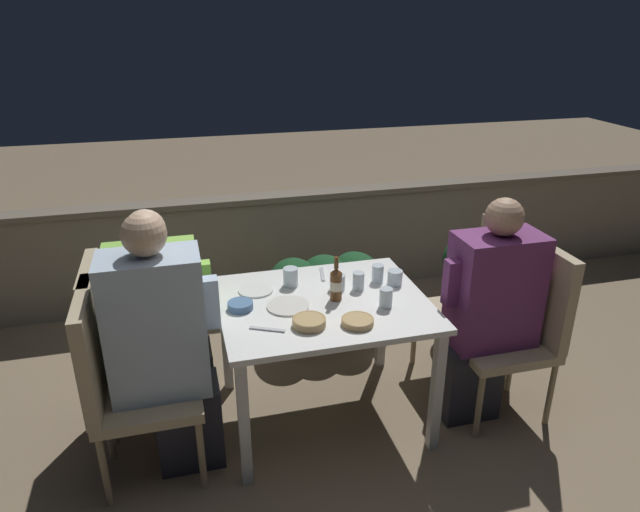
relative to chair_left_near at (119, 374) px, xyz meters
The scene contains 26 objects.
ground_plane 1.15m from the chair_left_near, ahead, with size 16.00×16.00×0.00m, color #847056.
parapet_wall 1.98m from the chair_left_near, 59.67° to the left, with size 9.00×0.18×0.81m.
dining_table 1.01m from the chair_left_near, ahead, with size 1.05×0.87×0.71m.
planter_hedge 1.56m from the chair_left_near, 37.38° to the left, with size 0.76×0.47×0.59m.
chair_left_near is the anchor object (origin of this frame).
person_blue_shirt 0.24m from the chair_left_near, ahead, with size 0.50×0.26×1.30m.
chair_left_far 0.31m from the chair_left_near, 91.82° to the left, with size 0.48×0.48×0.95m.
person_green_blouse 0.38m from the chair_left_near, 56.57° to the left, with size 0.51×0.26×1.21m.
chair_right_near 2.05m from the chair_left_near, ahead, with size 0.48×0.48×0.95m.
person_purple_stripe 1.83m from the chair_left_near, ahead, with size 0.51×0.26×1.23m.
chair_right_far 2.03m from the chair_left_near, ahead, with size 0.48×0.48×0.95m.
beer_bottle 1.10m from the chair_left_near, ahead, with size 0.06×0.06×0.23m.
plate_0 0.84m from the chair_left_near, ahead, with size 0.21×0.21×0.01m.
plate_1 0.79m from the chair_left_near, 27.35° to the left, with size 0.19×0.19×0.01m.
bowl_0 0.63m from the chair_left_near, 16.81° to the left, with size 0.13×0.13×0.04m.
bowl_1 1.11m from the chair_left_near, ahead, with size 0.15×0.15×0.03m.
bowl_2 0.89m from the chair_left_near, ahead, with size 0.16×0.16×0.04m.
glass_cup_0 1.25m from the chair_left_near, 10.97° to the left, with size 0.06×0.06×0.10m.
glass_cup_1 1.45m from the chair_left_near, ahead, with size 0.08×0.08×0.08m.
glass_cup_2 0.97m from the chair_left_near, 22.88° to the left, with size 0.08×0.08×0.10m.
glass_cup_3 1.30m from the chair_left_near, ahead, with size 0.07×0.07×0.10m.
glass_cup_4 1.15m from the chair_left_near, 13.45° to the left, with size 0.08×0.08×0.08m.
glass_cup_5 1.39m from the chair_left_near, 12.54° to the left, with size 0.06×0.06×0.10m.
fork_0 1.18m from the chair_left_near, 22.99° to the left, with size 0.05×0.17×0.01m.
fork_1 0.70m from the chair_left_near, ahead, with size 0.16×0.09×0.01m.
potted_plant 2.35m from the chair_left_near, 19.57° to the left, with size 0.41×0.41×0.71m.
Camera 1 is at (-0.67, -2.47, 2.05)m, focal length 32.00 mm.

